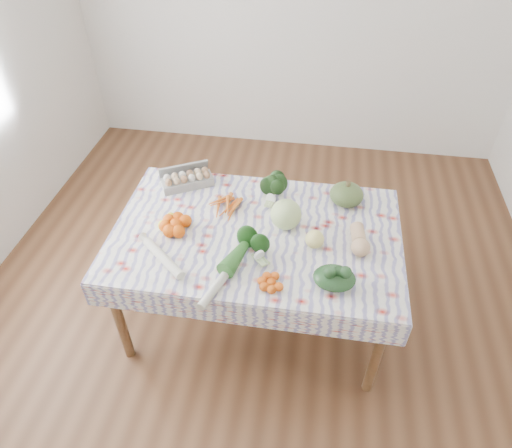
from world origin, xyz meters
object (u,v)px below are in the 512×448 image
Objects in this scene: butternut_squash at (359,239)px; grapefruit at (315,239)px; dining_table at (256,242)px; egg_carton at (187,181)px; cabbage at (286,214)px; kabocha_squash at (347,194)px.

butternut_squash is 2.15× the size of grapefruit.
egg_carton is (-0.51, 0.36, 0.13)m from dining_table.
cabbage is (0.16, 0.07, 0.17)m from dining_table.
butternut_squash is (1.09, -0.39, 0.01)m from egg_carton.
cabbage is at bearing 141.18° from grapefruit.
cabbage reaches higher than butternut_squash.
butternut_squash is at bearing -13.47° from cabbage.
kabocha_squash is 0.45m from grapefruit.
kabocha_squash is at bearing 34.32° from dining_table.
egg_carton is at bearing 144.27° from dining_table.
butternut_squash is at bearing 9.55° from grapefruit.
kabocha_squash reaches higher than egg_carton.
cabbage reaches higher than kabocha_squash.
egg_carton is 1.01m from kabocha_squash.
cabbage is at bearing -141.74° from kabocha_squash.
dining_table is at bearing -145.68° from kabocha_squash.
dining_table is 7.75× the size of kabocha_squash.
grapefruit is (0.84, -0.43, 0.01)m from egg_carton.
kabocha_squash is at bearing 67.86° from grapefruit.
butternut_squash reaches higher than dining_table.
cabbage is 0.23m from grapefruit.
egg_carton is 1.57× the size of kabocha_squash.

